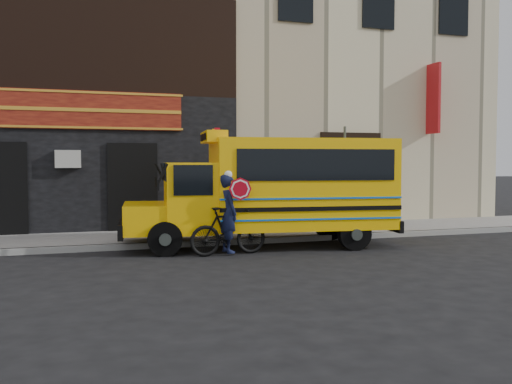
{
  "coord_description": "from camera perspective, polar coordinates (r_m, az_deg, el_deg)",
  "views": [
    {
      "loc": [
        -4.99,
        -11.7,
        2.16
      ],
      "look_at": [
        -0.53,
        1.85,
        1.41
      ],
      "focal_mm": 40.0,
      "sensor_mm": 36.0,
      "label": 1
    }
  ],
  "objects": [
    {
      "name": "ground",
      "position": [
        12.9,
        4.84,
        -6.65
      ],
      "size": [
        120.0,
        120.0,
        0.0
      ],
      "primitive_type": "plane",
      "color": "black",
      "rests_on": "ground"
    },
    {
      "name": "curb",
      "position": [
        15.29,
        1.0,
        -4.84
      ],
      "size": [
        40.0,
        0.2,
        0.15
      ],
      "primitive_type": "cube",
      "color": "gray",
      "rests_on": "ground"
    },
    {
      "name": "sidewalk",
      "position": [
        16.7,
        -0.7,
        -4.18
      ],
      "size": [
        40.0,
        3.0,
        0.15
      ],
      "primitive_type": "cube",
      "color": "#64615D",
      "rests_on": "ground"
    },
    {
      "name": "building",
      "position": [
        23.04,
        -5.71,
        12.9
      ],
      "size": [
        20.0,
        10.7,
        12.0
      ],
      "color": "beige",
      "rests_on": "sidewalk"
    },
    {
      "name": "school_bus",
      "position": [
        14.52,
        1.96,
        0.43
      ],
      "size": [
        7.11,
        2.97,
        2.92
      ],
      "color": "black",
      "rests_on": "ground"
    },
    {
      "name": "sign_pole",
      "position": [
        15.83,
        8.85,
        1.41
      ],
      "size": [
        0.12,
        0.26,
        3.14
      ],
      "color": "#3E4540",
      "rests_on": "ground"
    },
    {
      "name": "bicycle",
      "position": [
        13.27,
        -2.77,
        -3.92
      ],
      "size": [
        1.92,
        0.73,
        1.12
      ],
      "primitive_type": "imported",
      "rotation": [
        0.0,
        0.0,
        1.68
      ],
      "color": "black",
      "rests_on": "ground"
    },
    {
      "name": "cyclist",
      "position": [
        13.31,
        -2.84,
        -2.35
      ],
      "size": [
        0.53,
        0.72,
        1.84
      ],
      "primitive_type": "imported",
      "rotation": [
        0.0,
        0.0,
        1.71
      ],
      "color": "black",
      "rests_on": "ground"
    }
  ]
}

